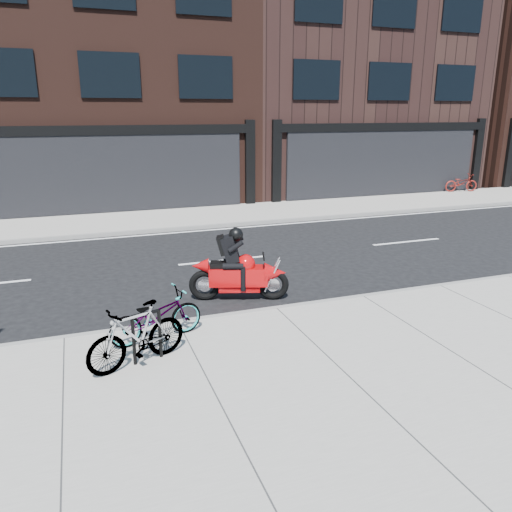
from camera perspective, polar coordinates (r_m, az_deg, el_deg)
name	(u,v)px	position (r m, az deg, el deg)	size (l,w,h in m)	color
ground	(245,283)	(11.83, -1.24, -3.16)	(120.00, 120.00, 0.00)	black
sidewalk_near	(355,386)	(7.66, 11.21, -14.36)	(60.00, 6.00, 0.13)	gray
sidewalk_far	(180,218)	(19.07, -8.73, 4.34)	(60.00, 3.50, 0.13)	gray
building_center	(98,34)	(25.35, -17.61, 23.04)	(12.00, 10.00, 14.50)	black
building_mideast	(336,66)	(28.61, 9.09, 20.67)	(12.00, 10.00, 12.50)	black
building_east	(511,67)	(35.90, 27.13, 18.63)	(10.00, 10.00, 13.00)	black
bike_rack	(147,332)	(8.03, -12.38, -8.50)	(0.48, 0.17, 0.82)	black
bicycle_front	(156,316)	(8.73, -11.36, -6.74)	(0.58, 1.66, 0.87)	gray
bicycle_rear	(137,335)	(7.94, -13.48, -8.78)	(0.47, 1.65, 0.99)	gray
motorcycle	(243,271)	(10.64, -1.49, -1.69)	(2.09, 1.04, 1.61)	black
bicycle_far	(461,183)	(26.66, 22.41, 7.74)	(0.57, 1.64, 0.86)	maroon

